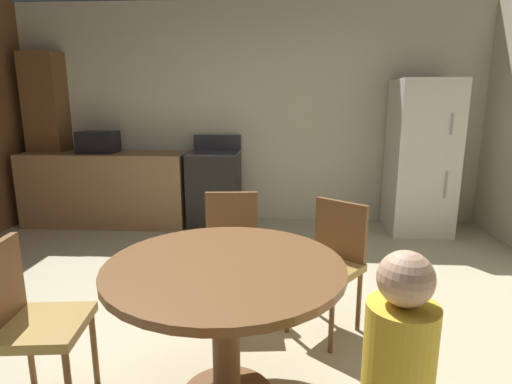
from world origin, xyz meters
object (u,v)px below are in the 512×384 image
(dining_table, at_px, (225,294))
(chair_northeast, at_px, (330,258))
(microwave, at_px, (98,142))
(chair_north, at_px, (232,245))
(refrigerator, at_px, (421,157))
(chair_west, at_px, (27,317))
(oven_range, at_px, (215,189))

(dining_table, height_order, chair_northeast, chair_northeast)
(microwave, height_order, chair_north, microwave)
(refrigerator, bearing_deg, chair_west, -132.35)
(microwave, bearing_deg, chair_northeast, -41.76)
(oven_range, relative_size, refrigerator, 0.62)
(chair_northeast, bearing_deg, dining_table, -0.00)
(chair_northeast, bearing_deg, chair_west, -22.54)
(oven_range, xyz_separation_m, chair_northeast, (1.15, -2.29, 0.03))
(chair_west, bearing_deg, refrigerator, 41.29)
(oven_range, relative_size, chair_west, 1.26)
(chair_west, bearing_deg, chair_northeast, 22.54)
(dining_table, relative_size, chair_northeast, 1.33)
(oven_range, xyz_separation_m, chair_north, (0.46, -2.09, 0.03))
(dining_table, xyz_separation_m, chair_northeast, (0.60, 0.75, -0.10))
(dining_table, xyz_separation_m, chair_west, (-0.95, -0.11, -0.10))
(chair_west, bearing_deg, microwave, 101.60)
(refrigerator, bearing_deg, dining_table, -122.04)
(microwave, height_order, dining_table, microwave)
(chair_north, bearing_deg, refrigerator, 130.84)
(microwave, height_order, chair_northeast, microwave)
(microwave, bearing_deg, chair_north, -47.96)
(dining_table, relative_size, chair_north, 1.33)
(microwave, relative_size, dining_table, 0.38)
(refrigerator, xyz_separation_m, chair_west, (-2.82, -3.09, -0.38))
(chair_north, bearing_deg, chair_northeast, 68.09)
(oven_range, bearing_deg, dining_table, -79.73)
(refrigerator, distance_m, chair_west, 4.20)
(refrigerator, distance_m, microwave, 3.84)
(oven_range, bearing_deg, refrigerator, -1.27)
(chair_northeast, distance_m, chair_west, 1.77)
(oven_range, distance_m, microwave, 1.53)
(oven_range, bearing_deg, microwave, -179.85)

